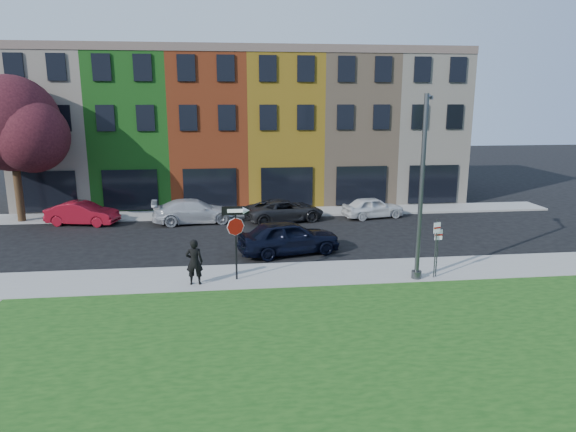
{
  "coord_description": "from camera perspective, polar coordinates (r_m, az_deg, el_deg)",
  "views": [
    {
      "loc": [
        -3.8,
        -16.89,
        7.14
      ],
      "look_at": [
        -1.35,
        4.0,
        2.33
      ],
      "focal_mm": 32.0,
      "sensor_mm": 36.0,
      "label": 1
    }
  ],
  "objects": [
    {
      "name": "parked_car_dark",
      "position": [
        30.6,
        -0.4,
        0.64
      ],
      "size": [
        4.59,
        5.86,
        1.32
      ],
      "primitive_type": "imported",
      "rotation": [
        0.0,
        0.0,
        1.84
      ],
      "color": "black",
      "rests_on": "ground"
    },
    {
      "name": "parked_car_red",
      "position": [
        32.06,
        -21.87,
        0.28
      ],
      "size": [
        3.07,
        4.64,
        1.34
      ],
      "primitive_type": "imported",
      "rotation": [
        0.0,
        0.0,
        1.36
      ],
      "color": "maroon",
      "rests_on": "ground"
    },
    {
      "name": "rowhouse_block",
      "position": [
        38.16,
        -4.79,
        9.59
      ],
      "size": [
        30.0,
        10.12,
        10.0
      ],
      "color": "beige",
      "rests_on": "ground"
    },
    {
      "name": "street_lamp",
      "position": [
        20.7,
        14.65,
        3.08
      ],
      "size": [
        1.31,
        2.41,
        7.23
      ],
      "rotation": [
        0.0,
        0.0,
        -0.43
      ],
      "color": "#424446",
      "rests_on": "sidewalk_near"
    },
    {
      "name": "ground",
      "position": [
        18.73,
        5.62,
        -9.61
      ],
      "size": [
        120.0,
        120.0,
        0.0
      ],
      "primitive_type": "plane",
      "color": "black",
      "rests_on": "ground"
    },
    {
      "name": "stop_sign",
      "position": [
        20.11,
        -5.84,
        -1.32
      ],
      "size": [
        1.05,
        0.1,
        2.97
      ],
      "rotation": [
        0.0,
        0.0,
        -0.01
      ],
      "color": "black",
      "rests_on": "sidewalk_near"
    },
    {
      "name": "parked_car_silver",
      "position": [
        30.66,
        -10.37,
        0.53
      ],
      "size": [
        3.13,
        5.32,
        1.41
      ],
      "primitive_type": "imported",
      "rotation": [
        0.0,
        0.0,
        1.69
      ],
      "color": "#B5B6BA",
      "rests_on": "ground"
    },
    {
      "name": "sidewalk_near",
      "position": [
        21.9,
        9.11,
        -6.16
      ],
      "size": [
        40.0,
        3.0,
        0.12
      ],
      "primitive_type": "cube",
      "color": "gray",
      "rests_on": "ground"
    },
    {
      "name": "parked_car_white",
      "position": [
        31.94,
        9.42,
        0.96
      ],
      "size": [
        2.98,
        4.37,
        1.29
      ],
      "primitive_type": "imported",
      "rotation": [
        0.0,
        0.0,
        1.77
      ],
      "color": "silver",
      "rests_on": "ground"
    },
    {
      "name": "sidewalk_far",
      "position": [
        32.68,
        -5.12,
        0.3
      ],
      "size": [
        40.0,
        2.4,
        0.12
      ],
      "primitive_type": "cube",
      "color": "gray",
      "rests_on": "ground"
    },
    {
      "name": "man",
      "position": [
        20.14,
        -10.36,
        -5.04
      ],
      "size": [
        0.71,
        0.51,
        1.8
      ],
      "primitive_type": "imported",
      "rotation": [
        0.0,
        0.0,
        3.08
      ],
      "color": "black",
      "rests_on": "sidewalk_near"
    },
    {
      "name": "tree_purple",
      "position": [
        33.44,
        -28.22,
        8.82
      ],
      "size": [
        6.5,
        5.69,
        8.38
      ],
      "color": "#2F1F0F",
      "rests_on": "sidewalk_far"
    },
    {
      "name": "parking_sign_a",
      "position": [
        21.41,
        16.29,
        -3.21
      ],
      "size": [
        0.32,
        0.09,
        2.03
      ],
      "rotation": [
        0.0,
        0.0,
        0.07
      ],
      "color": "#424446",
      "rests_on": "sidewalk_near"
    },
    {
      "name": "parking_sign_b",
      "position": [
        21.2,
        16.12,
        -2.79
      ],
      "size": [
        0.31,
        0.13,
        2.41
      ],
      "rotation": [
        0.0,
        0.0,
        0.31
      ],
      "color": "#424446",
      "rests_on": "sidewalk_near"
    },
    {
      "name": "sedan_near",
      "position": [
        24.12,
        0.08,
        -2.34
      ],
      "size": [
        4.02,
        5.63,
        1.63
      ],
      "primitive_type": "imported",
      "rotation": [
        0.0,
        0.0,
        1.8
      ],
      "color": "black",
      "rests_on": "ground"
    }
  ]
}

